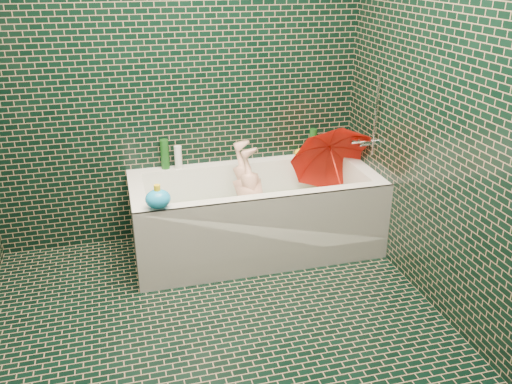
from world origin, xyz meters
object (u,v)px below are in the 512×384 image
object	(u,v)px
child	(255,209)
umbrella	(336,170)
rubber_duck	(301,152)
bathtub	(256,222)
bath_toy	(158,199)

from	to	relation	value
child	umbrella	xyz separation A→B (m)	(0.60, 0.01, 0.23)
umbrella	rubber_duck	bearing A→B (deg)	136.12
umbrella	rubber_duck	distance (m)	0.34
bathtub	child	world-z (taller)	bathtub
rubber_duck	umbrella	bearing A→B (deg)	-37.47
bathtub	bath_toy	xyz separation A→B (m)	(-0.69, -0.32, 0.40)
bathtub	umbrella	size ratio (longest dim) A/B	2.85
bath_toy	bathtub	bearing A→B (deg)	14.75
child	bath_toy	size ratio (longest dim) A/B	5.57
umbrella	bathtub	bearing A→B (deg)	-160.06
umbrella	bath_toy	distance (m)	1.34
child	bath_toy	xyz separation A→B (m)	(-0.69, -0.33, 0.31)
rubber_duck	child	bearing A→B (deg)	-120.29
bathtub	umbrella	bearing A→B (deg)	2.19
rubber_duck	bath_toy	size ratio (longest dim) A/B	0.69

